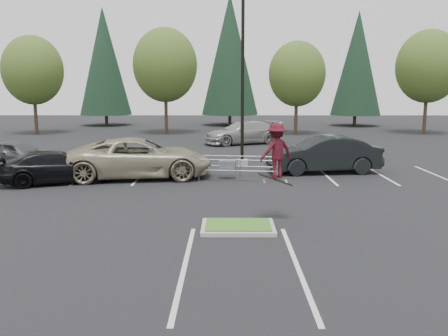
{
  "coord_description": "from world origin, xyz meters",
  "views": [
    {
      "loc": [
        -0.34,
        -13.8,
        4.22
      ],
      "look_at": [
        -0.43,
        1.5,
        1.62
      ],
      "focal_mm": 38.0,
      "sensor_mm": 36.0,
      "label": 1
    }
  ],
  "objects_px": {
    "light_pole": "(243,81)",
    "car_l_grey": "(17,154)",
    "conif_a": "(104,61)",
    "car_r_charc": "(323,154)",
    "decid_a": "(33,72)",
    "decid_b": "(165,67)",
    "car_l_black": "(55,167)",
    "conif_b": "(230,55)",
    "decid_c": "(297,76)",
    "cart_corral": "(230,165)",
    "decid_d": "(428,69)",
    "car_far_silver": "(244,132)",
    "conif_c": "(357,63)",
    "skateboarder": "(276,151)",
    "car_l_tan": "(139,158)"
  },
  "relations": [
    {
      "from": "decid_a",
      "to": "cart_corral",
      "type": "distance_m",
      "value": 28.73
    },
    {
      "from": "car_r_charc",
      "to": "car_l_grey",
      "type": "bearing_deg",
      "value": -101.93
    },
    {
      "from": "decid_d",
      "to": "car_l_tan",
      "type": "distance_m",
      "value": 31.88
    },
    {
      "from": "decid_a",
      "to": "decid_b",
      "type": "xyz_separation_m",
      "value": [
        12.0,
        0.5,
        0.46
      ]
    },
    {
      "from": "decid_c",
      "to": "car_far_silver",
      "type": "xyz_separation_m",
      "value": [
        -5.01,
        -7.83,
        -4.39
      ]
    },
    {
      "from": "decid_c",
      "to": "decid_d",
      "type": "height_order",
      "value": "decid_d"
    },
    {
      "from": "decid_b",
      "to": "car_far_silver",
      "type": "bearing_deg",
      "value": -50.69
    },
    {
      "from": "car_l_grey",
      "to": "car_far_silver",
      "type": "bearing_deg",
      "value": -27.17
    },
    {
      "from": "conif_b",
      "to": "car_l_black",
      "type": "bearing_deg",
      "value": -103.43
    },
    {
      "from": "car_far_silver",
      "to": "skateboarder",
      "type": "bearing_deg",
      "value": -24.01
    },
    {
      "from": "decid_b",
      "to": "decid_d",
      "type": "distance_m",
      "value": 24.0
    },
    {
      "from": "conif_a",
      "to": "car_r_charc",
      "type": "bearing_deg",
      "value": -58.56
    },
    {
      "from": "skateboarder",
      "to": "decid_b",
      "type": "bearing_deg",
      "value": -104.59
    },
    {
      "from": "car_l_black",
      "to": "car_l_grey",
      "type": "relative_size",
      "value": 1.15
    },
    {
      "from": "decid_c",
      "to": "car_l_black",
      "type": "distance_m",
      "value": 27.16
    },
    {
      "from": "decid_d",
      "to": "car_far_silver",
      "type": "distance_m",
      "value": 19.61
    },
    {
      "from": "conif_c",
      "to": "car_l_tan",
      "type": "height_order",
      "value": "conif_c"
    },
    {
      "from": "decid_b",
      "to": "car_far_silver",
      "type": "height_order",
      "value": "decid_b"
    },
    {
      "from": "decid_a",
      "to": "cart_corral",
      "type": "height_order",
      "value": "decid_a"
    },
    {
      "from": "decid_c",
      "to": "car_l_grey",
      "type": "distance_m",
      "value": 26.02
    },
    {
      "from": "conif_a",
      "to": "skateboarder",
      "type": "distance_m",
      "value": 42.14
    },
    {
      "from": "conif_a",
      "to": "conif_b",
      "type": "bearing_deg",
      "value": 2.05
    },
    {
      "from": "decid_a",
      "to": "car_l_tan",
      "type": "height_order",
      "value": "decid_a"
    },
    {
      "from": "conif_a",
      "to": "conif_b",
      "type": "relative_size",
      "value": 0.9
    },
    {
      "from": "decid_a",
      "to": "car_l_grey",
      "type": "height_order",
      "value": "decid_a"
    },
    {
      "from": "conif_a",
      "to": "car_l_black",
      "type": "relative_size",
      "value": 2.62
    },
    {
      "from": "decid_a",
      "to": "decid_d",
      "type": "bearing_deg",
      "value": 0.48
    },
    {
      "from": "car_l_tan",
      "to": "car_l_black",
      "type": "xyz_separation_m",
      "value": [
        -3.5,
        -1.3,
        -0.22
      ]
    },
    {
      "from": "car_l_grey",
      "to": "car_far_silver",
      "type": "distance_m",
      "value": 16.56
    },
    {
      "from": "light_pole",
      "to": "car_l_grey",
      "type": "height_order",
      "value": "light_pole"
    },
    {
      "from": "light_pole",
      "to": "decid_a",
      "type": "bearing_deg",
      "value": 135.75
    },
    {
      "from": "cart_corral",
      "to": "car_l_tan",
      "type": "height_order",
      "value": "car_l_tan"
    },
    {
      "from": "light_pole",
      "to": "decid_a",
      "type": "xyz_separation_m",
      "value": [
        -18.51,
        18.03,
        1.02
      ]
    },
    {
      "from": "light_pole",
      "to": "conif_b",
      "type": "distance_m",
      "value": 28.69
    },
    {
      "from": "cart_corral",
      "to": "car_far_silver",
      "type": "bearing_deg",
      "value": 92.19
    },
    {
      "from": "decid_c",
      "to": "cart_corral",
      "type": "height_order",
      "value": "decid_c"
    },
    {
      "from": "car_r_charc",
      "to": "car_l_black",
      "type": "bearing_deg",
      "value": -84.68
    },
    {
      "from": "skateboarder",
      "to": "car_l_grey",
      "type": "relative_size",
      "value": 0.46
    },
    {
      "from": "conif_b",
      "to": "car_far_silver",
      "type": "xyz_separation_m",
      "value": [
        0.98,
        -18.5,
        -6.98
      ]
    },
    {
      "from": "light_pole",
      "to": "car_far_silver",
      "type": "distance_m",
      "value": 10.67
    },
    {
      "from": "decid_a",
      "to": "decid_b",
      "type": "relative_size",
      "value": 0.92
    },
    {
      "from": "decid_b",
      "to": "car_l_grey",
      "type": "height_order",
      "value": "decid_b"
    },
    {
      "from": "light_pole",
      "to": "car_l_grey",
      "type": "xyz_separation_m",
      "value": [
        -12.0,
        -0.89,
        -3.82
      ]
    },
    {
      "from": "light_pole",
      "to": "car_l_black",
      "type": "relative_size",
      "value": 2.04
    },
    {
      "from": "decid_b",
      "to": "conif_c",
      "type": "bearing_deg",
      "value": 24.14
    },
    {
      "from": "car_r_charc",
      "to": "conif_a",
      "type": "bearing_deg",
      "value": -155.59
    },
    {
      "from": "car_l_black",
      "to": "car_l_grey",
      "type": "xyz_separation_m",
      "value": [
        -3.5,
        4.11,
        0.02
      ]
    },
    {
      "from": "cart_corral",
      "to": "car_l_grey",
      "type": "xyz_separation_m",
      "value": [
        -11.32,
        3.06,
        0.09
      ]
    },
    {
      "from": "decid_c",
      "to": "cart_corral",
      "type": "xyz_separation_m",
      "value": [
        -6.17,
        -21.78,
        -4.61
      ]
    },
    {
      "from": "decid_a",
      "to": "decid_d",
      "type": "relative_size",
      "value": 0.94
    }
  ]
}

